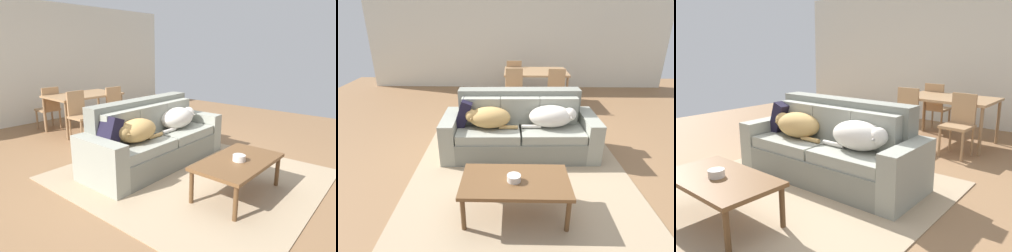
# 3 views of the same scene
# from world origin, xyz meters

# --- Properties ---
(ground_plane) EXTENTS (10.00, 10.00, 0.00)m
(ground_plane) POSITION_xyz_m (0.00, 0.00, 0.00)
(ground_plane) COLOR olive
(back_partition) EXTENTS (8.00, 0.12, 2.70)m
(back_partition) POSITION_xyz_m (0.00, 4.00, 1.35)
(back_partition) COLOR silver
(back_partition) RESTS_ON ground
(area_rug) EXTENTS (2.99, 3.21, 0.01)m
(area_rug) POSITION_xyz_m (-0.01, -0.54, 0.01)
(area_rug) COLOR tan
(area_rug) RESTS_ON ground
(couch) EXTENTS (2.30, 0.92, 0.94)m
(couch) POSITION_xyz_m (-0.01, 0.14, 0.36)
(couch) COLOR gray
(couch) RESTS_ON ground
(dog_on_left_cushion) EXTENTS (0.76, 0.40, 0.31)m
(dog_on_left_cushion) POSITION_xyz_m (-0.47, 0.00, 0.62)
(dog_on_left_cushion) COLOR tan
(dog_on_left_cushion) RESTS_ON couch
(dog_on_right_cushion) EXTENTS (0.80, 0.41, 0.32)m
(dog_on_right_cushion) POSITION_xyz_m (0.46, 0.05, 0.63)
(dog_on_right_cushion) COLOR silver
(dog_on_right_cushion) RESTS_ON couch
(throw_pillow_by_left_arm) EXTENTS (0.28, 0.41, 0.44)m
(throw_pillow_by_left_arm) POSITION_xyz_m (-0.84, 0.16, 0.65)
(throw_pillow_by_left_arm) COLOR black
(throw_pillow_by_left_arm) RESTS_ON couch
(coffee_table) EXTENTS (1.14, 0.64, 0.43)m
(coffee_table) POSITION_xyz_m (-0.09, -1.29, 0.38)
(coffee_table) COLOR brown
(coffee_table) RESTS_ON ground
(bowl_on_coffee_table) EXTENTS (0.14, 0.14, 0.07)m
(bowl_on_coffee_table) POSITION_xyz_m (-0.11, -1.31, 0.46)
(bowl_on_coffee_table) COLOR silver
(bowl_on_coffee_table) RESTS_ON coffee_table
(dining_table) EXTENTS (1.41, 0.93, 0.76)m
(dining_table) POSITION_xyz_m (0.40, 2.55, 0.69)
(dining_table) COLOR #A77E56
(dining_table) RESTS_ON ground
(dining_chair_near_left) EXTENTS (0.42, 0.42, 0.92)m
(dining_chair_near_left) POSITION_xyz_m (-0.08, 1.94, 0.51)
(dining_chair_near_left) COLOR #A77E56
(dining_chair_near_left) RESTS_ON ground
(dining_chair_near_right) EXTENTS (0.42, 0.42, 0.90)m
(dining_chair_near_right) POSITION_xyz_m (0.81, 1.97, 0.50)
(dining_chair_near_right) COLOR #A77E56
(dining_chair_near_right) RESTS_ON ground
(dining_chair_far_left) EXTENTS (0.40, 0.40, 0.90)m
(dining_chair_far_left) POSITION_xyz_m (-0.08, 3.09, 0.49)
(dining_chair_far_left) COLOR #A77E56
(dining_chair_far_left) RESTS_ON ground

